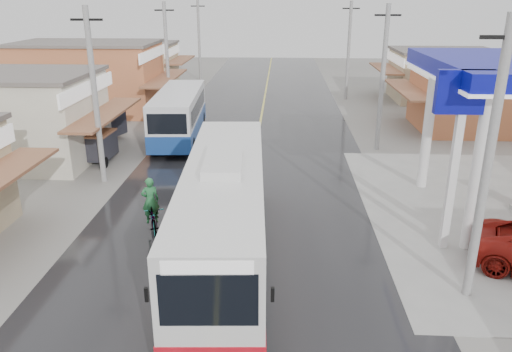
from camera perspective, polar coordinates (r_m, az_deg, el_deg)
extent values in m
plane|color=slate|center=(15.54, -2.81, -12.68)|extent=(120.00, 120.00, 0.00)
cube|color=black|center=(29.27, 0.00, 3.32)|extent=(12.00, 90.00, 0.02)
cube|color=#D8CC4C|center=(29.27, 0.00, 3.35)|extent=(0.15, 90.00, 0.01)
cylinder|color=white|center=(23.67, 19.05, 5.09)|extent=(0.44, 0.44, 5.50)
cylinder|color=white|center=(18.22, 23.95, 0.18)|extent=(0.44, 0.44, 5.50)
cube|color=white|center=(17.87, 21.67, 0.99)|extent=(0.25, 0.25, 6.00)
cube|color=#0A0D8C|center=(17.28, 22.72, 8.85)|extent=(1.80, 0.30, 1.40)
cube|color=silver|center=(16.03, -3.61, -3.65)|extent=(3.00, 11.66, 2.84)
cube|color=black|center=(16.69, -3.50, -8.42)|extent=(3.02, 11.68, 0.29)
cube|color=red|center=(16.47, -3.53, -6.95)|extent=(3.04, 11.70, 0.53)
cube|color=yellow|center=(16.61, -3.51, -7.93)|extent=(3.05, 11.71, 0.13)
cube|color=black|center=(16.35, -3.54, -1.97)|extent=(2.91, 9.26, 0.96)
cube|color=black|center=(10.80, -5.46, -13.84)|extent=(2.11, 0.23, 1.25)
cube|color=black|center=(21.27, -2.74, 3.54)|extent=(2.11, 0.23, 1.06)
cube|color=white|center=(10.39, -5.60, -10.31)|extent=(1.91, 0.22, 0.34)
cube|color=silver|center=(15.47, -3.73, 1.67)|extent=(1.30, 2.94, 0.29)
cylinder|color=black|center=(13.34, -9.22, -16.24)|extent=(0.39, 1.07, 1.06)
cylinder|color=black|center=(13.19, 0.24, -16.43)|extent=(0.39, 1.07, 1.06)
cylinder|color=black|center=(20.02, -5.93, -3.18)|extent=(0.39, 1.07, 1.06)
cylinder|color=black|center=(19.92, 0.12, -3.19)|extent=(0.39, 1.07, 1.06)
cube|color=black|center=(11.24, -12.40, -13.09)|extent=(0.08, 0.08, 0.34)
cube|color=black|center=(11.00, 1.91, -13.37)|extent=(0.08, 0.08, 0.34)
cube|color=silver|center=(30.76, -8.80, 7.25)|extent=(2.88, 9.00, 2.47)
cube|color=#1A4292|center=(30.95, -8.72, 5.74)|extent=(2.93, 9.04, 0.99)
cube|color=black|center=(30.69, -8.83, 7.88)|extent=(2.84, 7.53, 0.89)
cube|color=black|center=(26.46, -10.13, 5.88)|extent=(2.07, 0.24, 1.09)
cylinder|color=black|center=(28.23, -11.68, 3.34)|extent=(0.35, 1.00, 0.99)
cylinder|color=black|center=(27.90, -7.38, 3.39)|extent=(0.35, 1.00, 0.99)
cylinder|color=black|center=(34.24, -9.75, 6.36)|extent=(0.35, 1.00, 0.99)
cylinder|color=black|center=(33.96, -6.18, 6.42)|extent=(0.35, 1.00, 0.99)
imported|color=black|center=(19.22, -11.65, -4.58)|extent=(1.33, 2.14, 1.06)
imported|color=#25703B|center=(18.71, -11.98, -2.75)|extent=(0.75, 0.61, 1.77)
cube|color=#26262D|center=(27.60, -17.43, 3.33)|extent=(1.37, 2.01, 1.26)
cube|color=brown|center=(27.43, -17.58, 4.69)|extent=(1.42, 2.06, 0.10)
cylinder|color=black|center=(27.47, -19.14, 1.68)|extent=(0.21, 0.59, 0.58)
cylinder|color=black|center=(28.64, -18.03, 2.54)|extent=(0.21, 0.59, 0.58)
cylinder|color=black|center=(26.79, -16.87, 1.49)|extent=(0.15, 0.59, 0.58)
cube|color=#26262D|center=(31.67, -16.80, 5.72)|extent=(2.09, 2.58, 1.45)
cube|color=brown|center=(31.50, -16.94, 7.09)|extent=(2.16, 2.65, 0.11)
cylinder|color=black|center=(31.75, -18.64, 4.20)|extent=(0.40, 0.70, 0.67)
cylinder|color=black|center=(32.91, -16.93, 4.91)|extent=(0.40, 0.70, 0.67)
cylinder|color=black|center=(30.69, -16.81, 3.87)|extent=(0.34, 0.68, 0.67)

